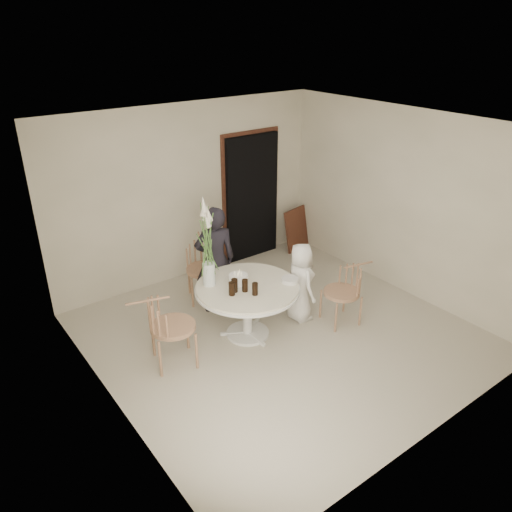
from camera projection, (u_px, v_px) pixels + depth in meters
ground at (280, 334)px, 6.58m from camera, size 4.50×4.50×0.00m
room_shell at (283, 219)px, 5.88m from camera, size 4.50×4.50×4.50m
doorway at (252, 198)px, 8.33m from camera, size 1.00×0.10×2.10m
door_trim at (250, 194)px, 8.33m from camera, size 1.12×0.03×2.22m
table at (247, 294)px, 6.30m from camera, size 1.33×1.33×0.73m
picture_frame at (296, 229)px, 8.87m from camera, size 0.58×0.28×0.74m
chair_far at (202, 260)px, 7.28m from camera, size 0.62×0.64×0.89m
chair_right at (349, 285)px, 6.66m from camera, size 0.56×0.53×0.84m
chair_left at (161, 322)px, 5.75m from camera, size 0.64×0.61×0.93m
girl at (215, 260)px, 6.83m from camera, size 0.65×0.53×1.54m
boy at (300, 282)px, 6.70m from camera, size 0.44×0.60×1.11m
birthday_cake at (238, 279)px, 6.29m from camera, size 0.24×0.24×0.17m
cola_tumbler_a at (245, 285)px, 6.10m from camera, size 0.09×0.09×0.16m
cola_tumbler_b at (255, 289)px, 6.02m from camera, size 0.10×0.10×0.16m
cola_tumbler_c at (235, 285)px, 6.08m from camera, size 0.10×0.10×0.17m
cola_tumbler_d at (232, 289)px, 6.01m from camera, size 0.10×0.10×0.17m
plate_stack at (290, 280)px, 6.34m from camera, size 0.25×0.25×0.05m
flower_vase at (208, 247)px, 6.06m from camera, size 0.16×0.16×1.18m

